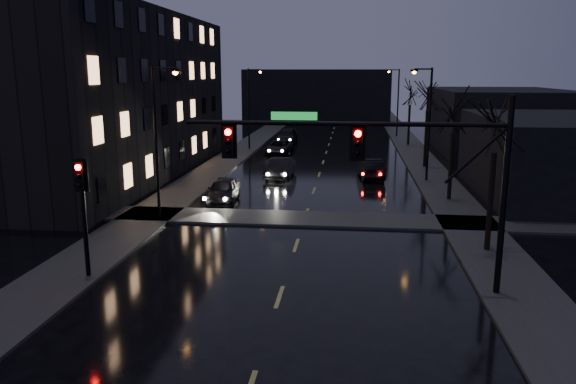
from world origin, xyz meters
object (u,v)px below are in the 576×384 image
(oncoming_car_a, at_px, (223,190))
(lead_car, at_px, (371,168))
(oncoming_car_c, at_px, (279,147))
(oncoming_car_d, at_px, (287,137))
(oncoming_car_b, at_px, (280,168))

(oncoming_car_a, distance_m, lead_car, 12.56)
(lead_car, bearing_deg, oncoming_car_c, -59.96)
(oncoming_car_a, height_order, oncoming_car_d, oncoming_car_d)
(oncoming_car_c, bearing_deg, oncoming_car_b, -77.72)
(oncoming_car_b, distance_m, lead_car, 6.69)
(oncoming_car_c, bearing_deg, oncoming_car_d, 95.89)
(oncoming_car_b, bearing_deg, oncoming_car_c, 104.36)
(lead_car, bearing_deg, oncoming_car_a, 37.16)
(oncoming_car_b, height_order, lead_car, lead_car)
(oncoming_car_a, relative_size, lead_car, 0.94)
(oncoming_car_d, height_order, lead_car, lead_car)
(oncoming_car_c, height_order, oncoming_car_d, oncoming_car_d)
(oncoming_car_c, bearing_deg, lead_car, -49.32)
(oncoming_car_b, bearing_deg, oncoming_car_d, 101.73)
(oncoming_car_d, relative_size, lead_car, 1.13)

